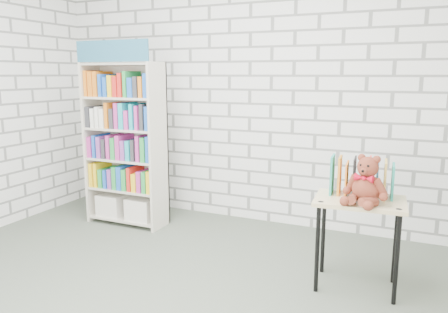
% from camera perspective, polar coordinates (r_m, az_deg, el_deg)
% --- Properties ---
extents(ground, '(4.50, 4.50, 0.00)m').
position_cam_1_polar(ground, '(3.22, -10.24, -18.46)').
color(ground, '#495144').
rests_on(ground, ground).
extents(room_shell, '(4.52, 4.02, 2.81)m').
position_cam_1_polar(room_shell, '(2.83, -11.48, 15.03)').
color(room_shell, silver).
rests_on(room_shell, ground).
extents(bookshelf, '(0.84, 0.33, 1.88)m').
position_cam_1_polar(bookshelf, '(4.63, -12.74, 1.73)').
color(bookshelf, beige).
rests_on(bookshelf, ground).
extents(display_table, '(0.66, 0.48, 0.68)m').
position_cam_1_polar(display_table, '(3.32, 17.25, -6.91)').
color(display_table, tan).
rests_on(display_table, ground).
extents(table_books, '(0.45, 0.22, 0.26)m').
position_cam_1_polar(table_books, '(3.36, 17.55, -2.73)').
color(table_books, teal).
rests_on(table_books, display_table).
extents(teddy_bear, '(0.31, 0.31, 0.34)m').
position_cam_1_polar(teddy_bear, '(3.17, 18.04, -3.47)').
color(teddy_bear, maroon).
rests_on(teddy_bear, display_table).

